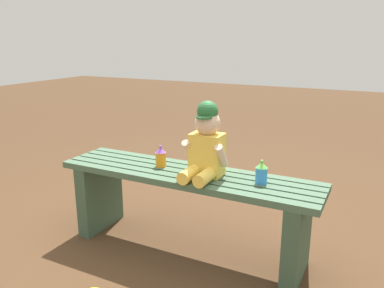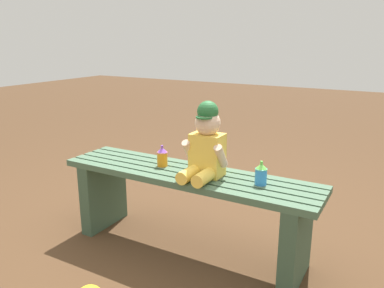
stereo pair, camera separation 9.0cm
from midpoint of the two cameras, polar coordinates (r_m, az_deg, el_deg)
The scene contains 5 objects.
ground_plane at distance 2.34m, azimuth 0.43°, elevation -15.23°, with size 16.00×16.00×0.00m, color #4C331E.
park_bench at distance 2.20m, azimuth 0.45°, elevation -8.19°, with size 1.49×0.35×0.48m.
child_figure at distance 2.03m, azimuth 3.34°, elevation -0.05°, with size 0.23×0.27×0.40m.
sippy_cup_left at distance 2.22m, azimuth -3.26°, elevation -1.84°, with size 0.06×0.06×0.12m.
sippy_cup_right at distance 1.98m, azimuth 11.46°, elevation -4.32°, with size 0.06×0.06×0.12m.
Camera 2 is at (1.02, -1.74, 1.19)m, focal length 36.07 mm.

